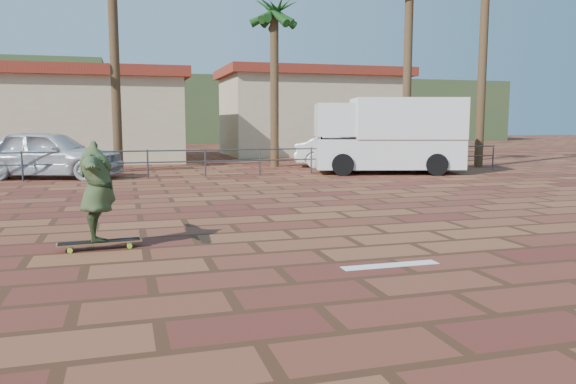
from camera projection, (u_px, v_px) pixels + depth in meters
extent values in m
plane|color=brown|center=(314.00, 250.00, 8.67)|extent=(120.00, 120.00, 0.00)
cube|color=white|center=(390.00, 265.00, 7.72)|extent=(1.40, 0.22, 0.01)
cylinder|color=#47494F|center=(22.00, 166.00, 18.37)|extent=(0.06, 0.06, 1.00)
cylinder|color=#47494F|center=(87.00, 165.00, 18.93)|extent=(0.06, 0.06, 1.00)
cylinder|color=#47494F|center=(148.00, 164.00, 19.48)|extent=(0.06, 0.06, 1.00)
cylinder|color=#47494F|center=(205.00, 163.00, 20.04)|extent=(0.06, 0.06, 1.00)
cylinder|color=#47494F|center=(260.00, 162.00, 20.59)|extent=(0.06, 0.06, 1.00)
cylinder|color=#47494F|center=(311.00, 161.00, 21.15)|extent=(0.06, 0.06, 1.00)
cylinder|color=#47494F|center=(360.00, 160.00, 21.70)|extent=(0.06, 0.06, 1.00)
cylinder|color=#47494F|center=(407.00, 159.00, 22.26)|extent=(0.06, 0.06, 1.00)
cylinder|color=#47494F|center=(451.00, 158.00, 22.82)|extent=(0.06, 0.06, 1.00)
cylinder|color=#47494F|center=(493.00, 157.00, 23.37)|extent=(0.06, 0.06, 1.00)
cylinder|color=#47494F|center=(205.00, 150.00, 19.98)|extent=(24.00, 0.05, 0.05)
cylinder|color=#47494F|center=(205.00, 161.00, 20.03)|extent=(24.00, 0.05, 0.05)
cylinder|color=brown|center=(115.00, 66.00, 21.61)|extent=(0.36, 0.36, 8.20)
cylinder|color=brown|center=(274.00, 91.00, 24.00)|extent=(0.36, 0.36, 6.50)
sphere|color=#174617|center=(274.00, 12.00, 23.58)|extent=(2.40, 2.40, 2.40)
cylinder|color=brown|center=(407.00, 76.00, 24.02)|extent=(0.36, 0.36, 7.80)
cylinder|color=brown|center=(483.00, 64.00, 23.84)|extent=(0.36, 0.36, 8.80)
cube|color=beige|center=(55.00, 121.00, 27.70)|extent=(12.00, 7.00, 4.00)
cube|color=maroon|center=(53.00, 74.00, 27.42)|extent=(12.60, 7.60, 0.50)
cube|color=beige|center=(311.00, 117.00, 33.47)|extent=(10.00, 6.00, 4.50)
cube|color=maroon|center=(311.00, 74.00, 33.16)|extent=(10.60, 6.60, 0.50)
cube|color=#384C28|center=(152.00, 111.00, 55.91)|extent=(70.00, 18.00, 6.00)
cube|color=olive|center=(100.00, 242.00, 8.70)|extent=(1.28, 0.38, 0.02)
cube|color=black|center=(100.00, 241.00, 8.70)|extent=(1.23, 0.35, 0.00)
cube|color=silver|center=(70.00, 247.00, 8.55)|extent=(0.09, 0.21, 0.03)
cube|color=silver|center=(129.00, 242.00, 8.86)|extent=(0.09, 0.21, 0.03)
cylinder|color=#AFDB2E|center=(70.00, 251.00, 8.44)|extent=(0.08, 0.04, 0.08)
cylinder|color=#AFDB2E|center=(70.00, 247.00, 8.67)|extent=(0.08, 0.04, 0.08)
cylinder|color=#AFDB2E|center=(130.00, 246.00, 8.74)|extent=(0.08, 0.04, 0.08)
cylinder|color=#AFDB2E|center=(128.00, 243.00, 8.98)|extent=(0.08, 0.04, 0.08)
imported|color=#374927|center=(97.00, 191.00, 8.60)|extent=(0.63, 1.94, 1.56)
cube|color=white|center=(387.00, 153.00, 21.44)|extent=(5.85, 3.59, 1.11)
cube|color=white|center=(406.00, 119.00, 21.29)|extent=(4.52, 3.31, 1.52)
cube|color=white|center=(337.00, 120.00, 21.25)|extent=(2.15, 2.57, 1.21)
cube|color=black|center=(320.00, 132.00, 21.30)|extent=(0.51, 1.67, 0.66)
cylinder|color=black|center=(343.00, 165.00, 20.40)|extent=(0.86, 0.49, 0.81)
cylinder|color=black|center=(337.00, 161.00, 22.51)|extent=(0.86, 0.49, 0.81)
cylinder|color=black|center=(437.00, 164.00, 20.46)|extent=(0.86, 0.49, 0.81)
cylinder|color=black|center=(422.00, 160.00, 22.57)|extent=(0.86, 0.49, 0.81)
imported|color=silver|center=(49.00, 154.00, 19.48)|extent=(5.34, 3.53, 1.69)
imported|color=white|center=(344.00, 151.00, 24.31)|extent=(4.49, 2.79, 1.40)
cylinder|color=gray|center=(442.00, 142.00, 20.69)|extent=(0.07, 0.07, 2.43)
cube|color=#193FB2|center=(443.00, 115.00, 20.57)|extent=(0.49, 0.15, 0.50)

